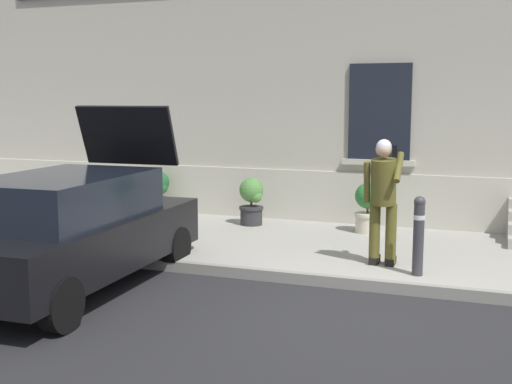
# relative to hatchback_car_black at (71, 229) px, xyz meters

# --- Properties ---
(ground_plane) EXTENTS (80.00, 80.00, 0.00)m
(ground_plane) POSITION_rel_hatchback_car_black_xyz_m (3.74, 0.31, -0.80)
(ground_plane) COLOR #232326
(sidewalk) EXTENTS (24.00, 3.60, 0.15)m
(sidewalk) POSITION_rel_hatchback_car_black_xyz_m (3.74, 3.11, -0.72)
(sidewalk) COLOR #99968E
(sidewalk) RESTS_ON ground
(curb_edge) EXTENTS (24.00, 0.12, 0.15)m
(curb_edge) POSITION_rel_hatchback_car_black_xyz_m (3.74, 1.25, -0.72)
(curb_edge) COLOR gray
(curb_edge) RESTS_ON ground
(building_facade) EXTENTS (24.00, 1.52, 7.50)m
(building_facade) POSITION_rel_hatchback_car_black_xyz_m (3.74, 5.60, 2.93)
(building_facade) COLOR #B2AD9E
(building_facade) RESTS_ON ground
(hatchback_car_black) EXTENTS (1.88, 4.11, 2.34)m
(hatchback_car_black) POSITION_rel_hatchback_car_black_xyz_m (0.00, 0.00, 0.00)
(hatchback_car_black) COLOR black
(hatchback_car_black) RESTS_ON ground
(bollard_near_person) EXTENTS (0.15, 0.15, 1.04)m
(bollard_near_person) POSITION_rel_hatchback_car_black_xyz_m (4.15, 1.66, -0.09)
(bollard_near_person) COLOR #333338
(bollard_near_person) RESTS_ON sidewalk
(person_on_phone) EXTENTS (0.51, 0.48, 1.75)m
(person_on_phone) POSITION_rel_hatchback_car_black_xyz_m (3.62, 2.00, 0.35)
(person_on_phone) COLOR #514C1E
(person_on_phone) RESTS_ON sidewalk
(planter_olive) EXTENTS (0.44, 0.44, 0.86)m
(planter_olive) POSITION_rel_hatchback_car_black_xyz_m (-1.20, 4.54, -0.19)
(planter_olive) COLOR #606B38
(planter_olive) RESTS_ON sidewalk
(planter_charcoal) EXTENTS (0.44, 0.44, 0.86)m
(planter_charcoal) POSITION_rel_hatchback_car_black_xyz_m (0.92, 4.14, -0.19)
(planter_charcoal) COLOR #2D2D30
(planter_charcoal) RESTS_ON sidewalk
(planter_cream) EXTENTS (0.44, 0.44, 0.86)m
(planter_cream) POSITION_rel_hatchback_car_black_xyz_m (3.03, 4.16, -0.19)
(planter_cream) COLOR beige
(planter_cream) RESTS_ON sidewalk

